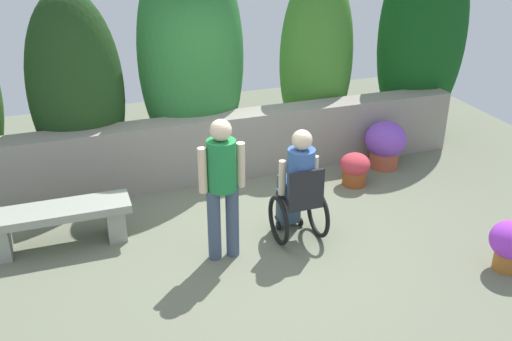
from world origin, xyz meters
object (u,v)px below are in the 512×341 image
person_in_wheelchair (298,188)px  flower_pot_red_accent (511,244)px  flower_pot_terracotta_by_wall (385,143)px  stone_bench (58,220)px  flower_pot_purple_near (355,168)px  person_standing_companion (222,181)px

person_in_wheelchair → flower_pot_red_accent: person_in_wheelchair is taller
flower_pot_terracotta_by_wall → stone_bench: bearing=-171.8°
stone_bench → flower_pot_terracotta_by_wall: 4.51m
flower_pot_red_accent → flower_pot_terracotta_by_wall: bearing=88.3°
stone_bench → flower_pot_terracotta_by_wall: (4.46, 0.64, 0.04)m
flower_pot_purple_near → flower_pot_terracotta_by_wall: bearing=28.9°
stone_bench → flower_pot_red_accent: 4.82m
stone_bench → person_in_wheelchair: 2.66m
stone_bench → flower_pot_terracotta_by_wall: size_ratio=2.32×
flower_pot_purple_near → stone_bench: bearing=-175.8°
flower_pot_red_accent → flower_pot_purple_near: bearing=104.4°
flower_pot_purple_near → flower_pot_red_accent: size_ratio=0.81×
person_in_wheelchair → flower_pot_terracotta_by_wall: person_in_wheelchair is taller
person_standing_companion → flower_pot_terracotta_by_wall: bearing=36.9°
person_standing_companion → flower_pot_red_accent: 3.04m
person_standing_companion → stone_bench: bearing=163.7°
flower_pot_terracotta_by_wall → flower_pot_purple_near: bearing=-151.1°
person_in_wheelchair → person_standing_companion: (-0.89, -0.10, 0.28)m
stone_bench → flower_pot_red_accent: (4.38, -2.00, -0.01)m
person_standing_companion → flower_pot_purple_near: person_standing_companion is taller
stone_bench → flower_pot_red_accent: flower_pot_red_accent is taller
stone_bench → flower_pot_purple_near: size_ratio=3.54×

